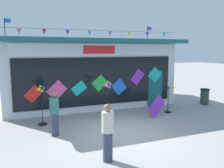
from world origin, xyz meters
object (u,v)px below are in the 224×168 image
object	(u,v)px
kite_shop_building	(85,71)
wind_spinner_far_left	(42,104)
wind_spinner_left	(108,95)
person_near_camera	(108,132)
trash_bin	(205,96)
display_kite_on_ground	(156,106)
person_mid_plaza	(55,112)
wind_spinner_center_left	(170,97)

from	to	relation	value
kite_shop_building	wind_spinner_far_left	distance (m)	5.11
wind_spinner_left	person_near_camera	distance (m)	4.10
trash_bin	display_kite_on_ground	size ratio (longest dim) A/B	0.96
wind_spinner_left	person_mid_plaza	xyz separation A→B (m)	(-2.55, -1.17, -0.26)
person_mid_plaza	wind_spinner_far_left	bearing A→B (deg)	115.27
kite_shop_building	wind_spinner_far_left	world-z (taller)	kite_shop_building
display_kite_on_ground	wind_spinner_left	bearing A→B (deg)	170.18
wind_spinner_center_left	person_mid_plaza	xyz separation A→B (m)	(-5.97, -1.24, 0.07)
wind_spinner_left	person_mid_plaza	size ratio (longest dim) A/B	1.09
wind_spinner_center_left	trash_bin	size ratio (longest dim) A/B	1.46
kite_shop_building	wind_spinner_center_left	size ratio (longest dim) A/B	7.17
kite_shop_building	wind_spinner_far_left	size ratio (longest dim) A/B	5.58
wind_spinner_center_left	person_mid_plaza	world-z (taller)	person_mid_plaza
wind_spinner_far_left	trash_bin	world-z (taller)	wind_spinner_far_left
person_near_camera	person_mid_plaza	bearing A→B (deg)	-164.71
kite_shop_building	wind_spinner_left	size ratio (longest dim) A/B	5.27
wind_spinner_center_left	person_near_camera	xyz separation A→B (m)	(-4.89, -3.88, 0.04)
wind_spinner_far_left	display_kite_on_ground	bearing A→B (deg)	-8.17
wind_spinner_center_left	trash_bin	distance (m)	3.06
wind_spinner_far_left	wind_spinner_left	world-z (taller)	wind_spinner_left
kite_shop_building	display_kite_on_ground	size ratio (longest dim) A/B	10.07
wind_spinner_far_left	wind_spinner_center_left	xyz separation A→B (m)	(6.27, -0.27, -0.10)
wind_spinner_left	display_kite_on_ground	xyz separation A→B (m)	(2.30, -0.40, -0.63)
person_mid_plaza	display_kite_on_ground	xyz separation A→B (m)	(4.86, 0.77, -0.37)
wind_spinner_far_left	person_near_camera	xyz separation A→B (m)	(1.38, -4.15, -0.06)
wind_spinner_left	wind_spinner_center_left	xyz separation A→B (m)	(3.42, 0.07, -0.33)
wind_spinner_center_left	wind_spinner_left	bearing A→B (deg)	-178.83
wind_spinner_far_left	display_kite_on_ground	distance (m)	5.22
person_mid_plaza	trash_bin	bearing A→B (deg)	26.71
wind_spinner_left	wind_spinner_center_left	bearing A→B (deg)	1.17
wind_spinner_center_left	person_mid_plaza	size ratio (longest dim) A/B	0.80
wind_spinner_center_left	trash_bin	xyz separation A→B (m)	(2.95, 0.76, -0.35)
kite_shop_building	wind_spinner_left	world-z (taller)	kite_shop_building
kite_shop_building	person_near_camera	xyz separation A→B (m)	(-1.61, -8.17, -1.02)
wind_spinner_far_left	wind_spinner_left	xyz separation A→B (m)	(2.85, -0.34, 0.23)
wind_spinner_center_left	person_mid_plaza	bearing A→B (deg)	-168.26
kite_shop_building	person_near_camera	size ratio (longest dim) A/B	5.74
kite_shop_building	wind_spinner_left	bearing A→B (deg)	-91.91
person_mid_plaza	wind_spinner_left	bearing A→B (deg)	38.72
wind_spinner_far_left	trash_bin	bearing A→B (deg)	3.02
wind_spinner_far_left	person_mid_plaza	size ratio (longest dim) A/B	1.03
kite_shop_building	wind_spinner_left	xyz separation A→B (m)	(-0.15, -4.36, -0.73)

